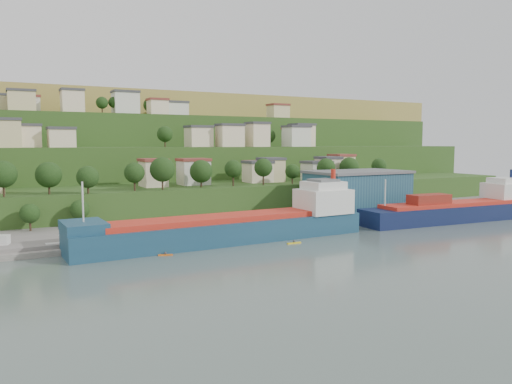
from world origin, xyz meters
TOP-DOWN VIEW (x-y plane):
  - ground at (0.00, 0.00)m, footprint 500.00×500.00m
  - quay at (20.00, 28.00)m, footprint 220.00×26.00m
  - hillside at (0.01, 168.65)m, footprint 360.00×210.94m
  - cargo_ship_near at (-4.10, 10.36)m, footprint 73.00×13.99m
  - cargo_ship_far at (69.95, 7.62)m, footprint 63.43×14.55m
  - warehouse at (47.08, 27.73)m, footprint 31.39×19.64m
  - dinghy at (-43.25, 16.98)m, footprint 4.58×1.77m
  - kayak_orange at (-23.53, 3.38)m, footprint 3.06×1.54m
  - kayak_yellow at (6.90, 1.36)m, footprint 3.57×0.69m

SIDE VIEW (x-z plane):
  - ground at x=0.00m, z-range 0.00..0.00m
  - quay at x=20.00m, z-range -2.00..2.00m
  - hillside at x=0.01m, z-range -47.91..48.09m
  - kayak_orange at x=-23.53m, z-range -0.16..0.61m
  - kayak_yellow at x=6.90m, z-range -0.18..0.71m
  - dinghy at x=-43.25m, z-range 1.20..2.11m
  - cargo_ship_far at x=69.95m, z-range -5.84..11.24m
  - cargo_ship_near at x=-4.10m, z-range -6.35..12.32m
  - warehouse at x=47.08m, z-range 2.03..14.83m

